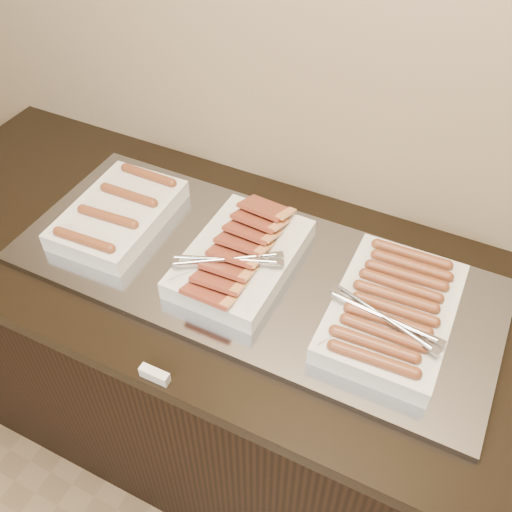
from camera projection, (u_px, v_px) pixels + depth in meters
The scene contains 6 objects.
counter at pixel (247, 371), 1.75m from camera, with size 2.06×0.76×0.90m.
warming_tray at pixel (252, 271), 1.41m from camera, with size 1.20×0.50×0.02m, color #9698A3.
dish_left at pixel (119, 214), 1.51m from camera, with size 0.24×0.35×0.07m.
dish_center at pixel (240, 256), 1.39m from camera, with size 0.26×0.39×0.09m.
dish_right at pixel (392, 310), 1.27m from camera, with size 0.28×0.39×0.08m.
label_holder at pixel (155, 375), 1.20m from camera, with size 0.07×0.02×0.03m, color silver.
Camera 1 is at (0.46, 1.27, 1.94)m, focal length 40.00 mm.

